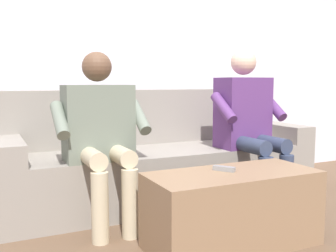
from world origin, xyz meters
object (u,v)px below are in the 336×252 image
Objects in this scene: person_right_seated at (101,129)px; remote_gray at (224,169)px; coffee_table at (232,209)px; couch at (160,162)px; person_left_seated at (248,118)px.

person_right_seated reaches higher than remote_gray.
remote_gray is (0.03, -0.04, 0.22)m from coffee_table.
couch is at bearing -90.00° from coffee_table.
remote_gray is at bearing 88.15° from couch.
remote_gray is (-0.54, 0.59, -0.18)m from person_right_seated.
couch reaches higher than coffee_table.
coffee_table is at bearing 131.74° from person_right_seated.
couch is 2.51× the size of coffee_table.
person_right_seated reaches higher than couch.
coffee_table is 7.75× the size of remote_gray.
couch is 0.74m from person_right_seated.
couch reaches higher than remote_gray.
person_left_seated is 9.39× the size of remote_gray.
person_left_seated is at bearing 147.97° from couch.
person_right_seated is at bearing -0.17° from person_left_seated.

